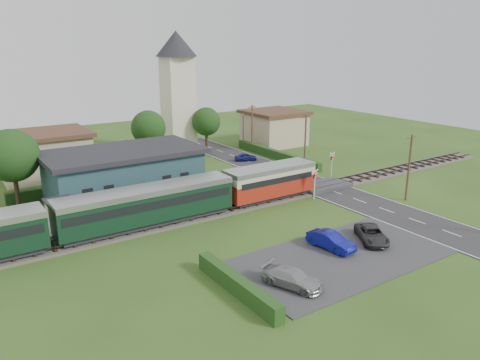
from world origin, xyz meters
TOP-DOWN VIEW (x-y plane):
  - ground at (0.00, 0.00)m, footprint 120.00×120.00m
  - railway_track at (0.00, 2.00)m, footprint 76.00×3.20m
  - road at (10.00, 0.00)m, footprint 6.00×70.00m
  - car_park at (-1.50, -12.00)m, footprint 17.00×9.00m
  - crossing_deck at (10.00, 2.00)m, footprint 6.20×3.40m
  - platform at (-10.00, 5.20)m, footprint 30.00×3.00m
  - equipment_hut at (-18.00, 5.20)m, footprint 2.30×2.30m
  - station_building at (-10.00, 10.99)m, footprint 16.00×9.00m
  - train at (-14.44, 2.00)m, footprint 43.20×2.90m
  - church_tower at (5.00, 28.00)m, footprint 6.00×6.00m
  - house_west at (-15.00, 25.00)m, footprint 10.80×8.80m
  - house_east at (20.00, 24.00)m, footprint 8.80×8.80m
  - hedge_carpark at (-11.00, -12.00)m, footprint 0.80×9.00m
  - hedge_roadside at (14.20, 16.00)m, footprint 0.80×18.00m
  - hedge_station at (-10.00, 15.50)m, footprint 22.00×0.80m
  - tree_a at (-20.00, 14.00)m, footprint 5.20×5.20m
  - tree_b at (-2.00, 23.00)m, footprint 4.60×4.60m
  - tree_c at (8.00, 25.00)m, footprint 4.20×4.20m
  - utility_pole_b at (14.20, -6.00)m, footprint 1.40×0.22m
  - utility_pole_c at (14.20, 10.00)m, footprint 1.40×0.22m
  - utility_pole_d at (14.20, 22.00)m, footprint 1.40×0.22m
  - crossing_signal_near at (6.40, -0.41)m, footprint 0.84×0.28m
  - crossing_signal_far at (13.60, 4.39)m, footprint 0.84×0.28m
  - streetlamp_east at (16.00, 27.00)m, footprint 0.30×0.30m
  - car_on_road at (9.88, 17.35)m, footprint 3.35×2.38m
  - car_park_blue at (-1.03, -10.45)m, footprint 1.96×4.26m
  - car_park_silver at (-7.50, -13.38)m, footprint 3.22×4.65m
  - car_park_dark at (2.83, -11.27)m, footprint 4.00×4.75m
  - pedestrian_near at (-3.59, 5.50)m, footprint 0.68×0.52m
  - pedestrian_far at (-17.91, 4.57)m, footprint 0.85×0.97m

SIDE VIEW (x-z plane):
  - ground at x=0.00m, z-range 0.00..0.00m
  - road at x=10.00m, z-range 0.00..0.05m
  - car_park at x=-1.50m, z-range 0.00..0.08m
  - railway_track at x=0.00m, z-range -0.13..0.36m
  - crossing_deck at x=10.00m, z-range 0.00..0.45m
  - platform at x=-10.00m, z-range 0.00..0.45m
  - car_on_road at x=9.88m, z-range 0.05..1.11m
  - hedge_carpark at x=-11.00m, z-range 0.00..1.20m
  - hedge_roadside at x=14.20m, z-range 0.00..1.20m
  - hedge_station at x=-10.00m, z-range 0.00..1.30m
  - car_park_dark at x=2.83m, z-range 0.08..1.29m
  - car_park_silver at x=-7.50m, z-range 0.08..1.33m
  - car_park_blue at x=-1.03m, z-range 0.08..1.43m
  - pedestrian_near at x=-3.59m, z-range 0.45..2.14m
  - pedestrian_far at x=-17.91m, z-range 0.45..2.15m
  - equipment_hut at x=-18.00m, z-range 0.47..3.02m
  - crossing_signal_near at x=6.40m, z-range 0.50..3.78m
  - crossing_signal_far at x=13.60m, z-range 0.50..3.78m
  - train at x=-14.44m, z-range 0.48..3.88m
  - station_building at x=-10.00m, z-range 0.04..5.34m
  - house_west at x=-15.00m, z-range 0.04..5.54m
  - house_east at x=20.00m, z-range 0.05..5.55m
  - streetlamp_east at x=16.00m, z-range 0.46..5.62m
  - utility_pole_b at x=14.20m, z-range 0.13..7.13m
  - utility_pole_c at x=14.20m, z-range 0.13..7.13m
  - utility_pole_d at x=14.20m, z-range 0.13..7.13m
  - tree_c at x=8.00m, z-range 1.26..8.04m
  - tree_b at x=-2.00m, z-range 1.35..8.69m
  - tree_a at x=-20.00m, z-range 1.38..9.38m
  - church_tower at x=5.00m, z-range 1.43..19.03m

